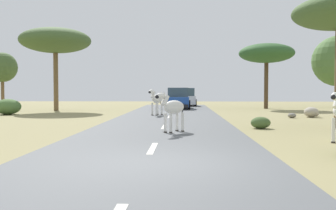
% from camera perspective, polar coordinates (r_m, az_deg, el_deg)
% --- Properties ---
extents(ground_plane, '(90.00, 90.00, 0.00)m').
position_cam_1_polar(ground_plane, '(8.30, -0.56, -8.93)').
color(ground_plane, '#8E8456').
extents(road, '(6.00, 64.00, 0.05)m').
position_cam_1_polar(road, '(8.33, -3.44, -8.73)').
color(road, '#56595B').
rests_on(road, ground_plane).
extents(lane_markings, '(0.16, 56.00, 0.01)m').
position_cam_1_polar(lane_markings, '(7.35, -4.24, -9.99)').
color(lane_markings, silver).
rests_on(lane_markings, road).
extents(zebra_0, '(0.91, 1.65, 1.64)m').
position_cam_1_polar(zebra_0, '(23.59, -1.75, 0.85)').
color(zebra_0, silver).
rests_on(zebra_0, road).
extents(zebra_1, '(1.17, 1.39, 1.52)m').
position_cam_1_polar(zebra_1, '(14.05, 0.67, -0.40)').
color(zebra_1, silver).
rests_on(zebra_1, road).
extents(car_0, '(2.08, 4.37, 1.74)m').
position_cam_1_polar(car_0, '(31.78, 1.53, 0.89)').
color(car_0, '#1E479E').
rests_on(car_0, road).
extents(car_1, '(2.09, 4.37, 1.74)m').
position_cam_1_polar(car_1, '(37.73, 2.63, 1.11)').
color(car_1, silver).
rests_on(car_1, road).
extents(tree_0, '(5.45, 5.45, 6.38)m').
position_cam_1_polar(tree_0, '(31.20, -16.43, 9.14)').
color(tree_0, brown).
rests_on(tree_0, ground_plane).
extents(tree_1, '(4.69, 4.69, 5.56)m').
position_cam_1_polar(tree_1, '(33.98, 14.46, 7.42)').
color(tree_1, '#4C3823').
rests_on(tree_1, ground_plane).
extents(tree_2, '(2.81, 2.81, 5.16)m').
position_cam_1_polar(tree_2, '(39.66, -23.47, 5.14)').
color(tree_2, brown).
rests_on(tree_2, ground_plane).
extents(bush_0, '(0.81, 0.73, 0.49)m').
position_cam_1_polar(bush_0, '(16.39, 13.64, -2.58)').
color(bush_0, '#425B2D').
rests_on(bush_0, ground_plane).
extents(bush_2, '(1.70, 1.53, 1.02)m').
position_cam_1_polar(bush_2, '(27.07, -22.76, -0.24)').
color(bush_2, '#4C7038').
rests_on(bush_2, ground_plane).
extents(rock_0, '(0.42, 0.39, 0.26)m').
position_cam_1_polar(rock_0, '(25.01, 21.09, -1.28)').
color(rock_0, '#A89E8C').
rests_on(rock_0, ground_plane).
extents(rock_1, '(0.47, 0.50, 0.28)m').
position_cam_1_polar(rock_1, '(23.11, 17.98, -1.49)').
color(rock_1, gray).
rests_on(rock_1, ground_plane).
extents(rock_2, '(0.82, 0.89, 0.60)m').
position_cam_1_polar(rock_2, '(23.99, 20.56, -1.01)').
color(rock_2, '#A89E8C').
rests_on(rock_2, ground_plane).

